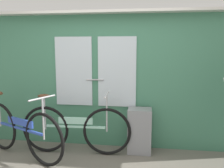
% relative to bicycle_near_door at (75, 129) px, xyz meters
% --- Properties ---
extents(train_door_wall, '(5.22, 0.28, 2.15)m').
position_rel_bicycle_near_door_xyz_m(train_door_wall, '(0.44, 0.39, 0.74)').
color(train_door_wall, '#427F60').
rests_on(train_door_wall, ground_plane).
extents(bicycle_near_door, '(1.68, 0.44, 0.94)m').
position_rel_bicycle_near_door_xyz_m(bicycle_near_door, '(0.00, 0.00, 0.00)').
color(bicycle_near_door, black).
rests_on(bicycle_near_door, ground_plane).
extents(bicycle_leaning_behind, '(1.61, 0.81, 0.96)m').
position_rel_bicycle_near_door_xyz_m(bicycle_leaning_behind, '(-0.76, -0.22, 0.01)').
color(bicycle_leaning_behind, black).
rests_on(bicycle_leaning_behind, ground_plane).
extents(trash_bin_by_wall, '(0.36, 0.28, 0.69)m').
position_rel_bicycle_near_door_xyz_m(trash_bin_by_wall, '(0.96, 0.18, -0.04)').
color(trash_bin_by_wall, gray).
rests_on(trash_bin_by_wall, ground_plane).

